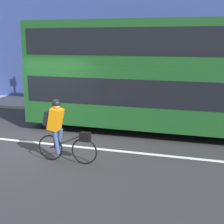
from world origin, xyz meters
TOP-DOWN VIEW (x-y plane):
  - ground_plane at (0.00, 0.00)m, footprint 80.00×80.00m
  - road_center_line at (0.00, 0.27)m, footprint 50.00×0.14m
  - sidewalk_curb at (0.00, 5.27)m, footprint 60.00×2.23m
  - building_facade at (0.00, 6.54)m, footprint 60.00×0.30m
  - bus at (3.60, 2.60)m, footprint 9.19×2.51m
  - cyclist_on_bike at (1.38, -0.86)m, footprint 1.60×0.32m
  - street_sign_post at (-2.87, 5.16)m, footprint 0.36×0.09m

SIDE VIEW (x-z plane):
  - ground_plane at x=0.00m, z-range 0.00..0.00m
  - road_center_line at x=0.00m, z-range 0.00..0.01m
  - sidewalk_curb at x=0.00m, z-range 0.00..0.13m
  - cyclist_on_bike at x=1.38m, z-range 0.06..1.67m
  - street_sign_post at x=-2.87m, z-range 0.28..2.83m
  - bus at x=3.60m, z-range 0.20..3.83m
  - building_facade at x=0.00m, z-range 0.00..9.40m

